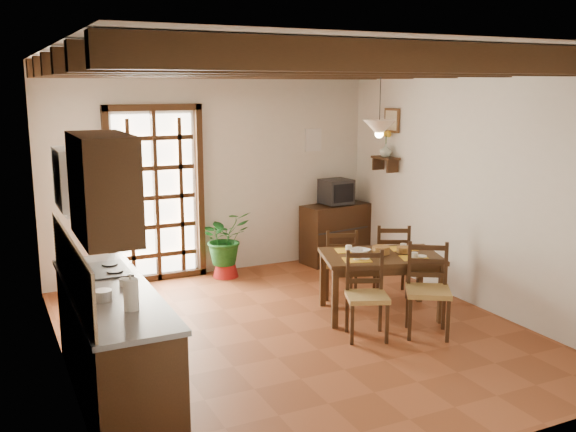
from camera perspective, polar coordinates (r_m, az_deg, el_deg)
ground_plane at (r=6.74m, az=0.72°, el=-10.32°), size 5.00×5.00×0.00m
room_shell at (r=6.30m, az=0.76°, el=5.21°), size 4.52×5.02×2.81m
ceiling_beams at (r=6.26m, az=0.79°, el=13.19°), size 4.50×4.34×0.20m
french_door at (r=8.40m, az=-11.68°, el=2.15°), size 1.26×0.11×2.32m
kitchen_counter at (r=5.46m, az=-15.31°, el=-10.77°), size 0.64×2.25×1.38m
upper_cabinet at (r=4.41m, az=-16.10°, el=2.49°), size 0.35×0.80×0.70m
range_hood at (r=5.65m, az=-17.97°, el=3.10°), size 0.38×0.60×0.54m
counter_items at (r=5.39m, az=-15.77°, el=-5.63°), size 0.50×1.43×0.25m
dining_table at (r=7.15m, az=8.23°, el=-4.07°), size 1.46×1.17×0.69m
chair_near_left at (r=6.58m, az=6.98°, el=-8.41°), size 0.52×0.51×0.88m
chair_near_right at (r=6.75m, az=12.28°, el=-7.90°), size 0.59×0.58×0.94m
chair_far_left at (r=7.77m, az=4.62°, el=-5.27°), size 0.50×0.49×0.85m
chair_far_right at (r=7.92m, az=9.12°, el=-4.96°), size 0.54×0.54×0.89m
table_setting at (r=7.14m, az=8.25°, el=-3.62°), size 0.92×0.62×0.09m
table_bowl at (r=7.11m, az=6.40°, el=-3.16°), size 0.28×0.28×0.05m
sideboard at (r=9.28m, az=4.25°, el=-1.52°), size 1.04×0.59×0.84m
crt_tv at (r=9.16m, az=4.32°, el=2.19°), size 0.43×0.41×0.35m
fuse_box at (r=9.18m, az=2.25°, el=6.78°), size 0.25×0.03×0.32m
plant_pot at (r=8.61m, az=-5.56°, el=-4.71°), size 0.34×0.34×0.21m
potted_plant at (r=8.49m, az=-5.62°, el=-1.73°), size 1.89×1.70×1.86m
wall_shelf at (r=8.78m, az=8.65°, el=4.87°), size 0.20×0.42×0.20m
shelf_vase at (r=8.77m, az=8.68°, el=5.78°), size 0.15×0.15×0.15m
shelf_flowers at (r=8.75m, az=8.72°, el=7.13°), size 0.14×0.14×0.36m
framed_picture at (r=8.79m, az=9.21°, el=8.39°), size 0.03×0.32×0.32m
pendant_lamp at (r=6.99m, az=8.12°, el=7.89°), size 0.36×0.36×0.84m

